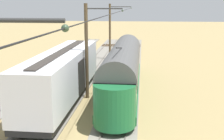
{
  "coord_description": "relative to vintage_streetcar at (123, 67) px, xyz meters",
  "views": [
    {
      "loc": [
        -6.11,
        22.16,
        7.53
      ],
      "look_at": [
        -3.58,
        -1.95,
        2.0
      ],
      "focal_mm": 46.34,
      "sensor_mm": 36.0,
      "label": 1
    }
  ],
  "objects": [
    {
      "name": "catenary_pole_foreground",
      "position": [
        2.76,
        -15.03,
        1.72
      ],
      "size": [
        3.06,
        0.28,
        7.61
      ],
      "color": "#4C3D28",
      "rests_on": "ground"
    },
    {
      "name": "track_third_siding",
      "position": [
        9.13,
        1.59,
        -2.21
      ],
      "size": [
        2.8,
        80.0,
        0.18
      ],
      "color": "slate",
      "rests_on": "ground"
    },
    {
      "name": "track_streetcar_siding",
      "position": [
        0.0,
        1.59,
        -2.21
      ],
      "size": [
        2.8,
        80.0,
        0.18
      ],
      "color": "slate",
      "rests_on": "ground"
    },
    {
      "name": "track_adjacent_siding",
      "position": [
        4.56,
        1.59,
        -2.21
      ],
      "size": [
        2.8,
        80.0,
        0.18
      ],
      "color": "slate",
      "rests_on": "ground"
    },
    {
      "name": "ground_plane",
      "position": [
        4.56,
        1.9,
        -2.27
      ],
      "size": [
        220.0,
        220.0,
        0.0
      ],
      "primitive_type": "plane",
      "color": "#937F51"
    },
    {
      "name": "vintage_streetcar",
      "position": [
        0.0,
        0.0,
        0.0
      ],
      "size": [
        2.65,
        18.39,
        4.82
      ],
      "color": "#196033",
      "rests_on": "ground"
    },
    {
      "name": "catenary_pole_mid_near",
      "position": [
        2.76,
        1.67,
        1.72
      ],
      "size": [
        3.06,
        0.28,
        7.61
      ],
      "color": "#4C3D28",
      "rests_on": "ground"
    },
    {
      "name": "overhead_wire_run",
      "position": [
        0.05,
        9.2,
        4.8
      ],
      "size": [
        2.86,
        54.09,
        0.18
      ],
      "color": "black",
      "rests_on": "ground"
    },
    {
      "name": "boxcar_adjacent",
      "position": [
        4.56,
        2.61,
        -0.1
      ],
      "size": [
        2.96,
        14.76,
        3.85
      ],
      "color": "silver",
      "rests_on": "ground"
    }
  ]
}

